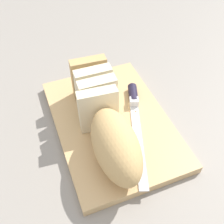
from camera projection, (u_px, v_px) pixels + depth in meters
The scene contains 8 objects.
ground_plane at pixel (112, 126), 0.67m from camera, with size 3.00×3.00×0.00m, color gray.
cutting_board at pixel (112, 123), 0.66m from camera, with size 0.38×0.27×0.02m, color tan.
bread_loaf at pixel (107, 123), 0.58m from camera, with size 0.34×0.12×0.11m.
bread_knife at pixel (134, 107), 0.67m from camera, with size 0.28×0.13×0.02m.
crumb_near_knife at pixel (118, 141), 0.61m from camera, with size 0.01×0.01×0.01m, color tan.
crumb_near_loaf at pixel (136, 112), 0.67m from camera, with size 0.01×0.01×0.01m, color tan.
crumb_stray_left at pixel (110, 130), 0.63m from camera, with size 0.00×0.00×0.00m, color tan.
crumb_stray_right at pixel (116, 107), 0.68m from camera, with size 0.01×0.01×0.01m, color tan.
Camera 1 is at (-0.39, 0.17, 0.53)m, focal length 42.95 mm.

